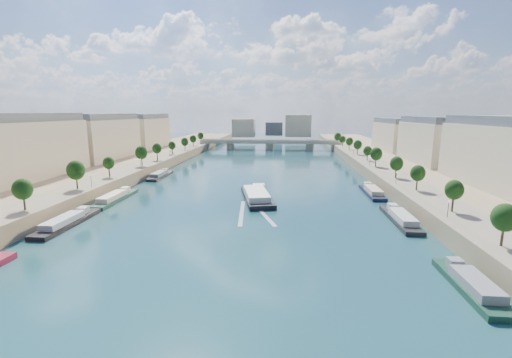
# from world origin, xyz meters

# --- Properties ---
(ground) EXTENTS (700.00, 700.00, 0.00)m
(ground) POSITION_xyz_m (0.00, 100.00, 0.00)
(ground) COLOR #0B2332
(ground) RESTS_ON ground
(quay_left) EXTENTS (44.00, 520.00, 5.00)m
(quay_left) POSITION_xyz_m (-72.00, 100.00, 2.50)
(quay_left) COLOR #9E8460
(quay_left) RESTS_ON ground
(quay_right) EXTENTS (44.00, 520.00, 5.00)m
(quay_right) POSITION_xyz_m (72.00, 100.00, 2.50)
(quay_right) COLOR #9E8460
(quay_right) RESTS_ON ground
(pave_left) EXTENTS (14.00, 520.00, 0.10)m
(pave_left) POSITION_xyz_m (-57.00, 100.00, 5.05)
(pave_left) COLOR gray
(pave_left) RESTS_ON quay_left
(pave_right) EXTENTS (14.00, 520.00, 0.10)m
(pave_right) POSITION_xyz_m (57.00, 100.00, 5.05)
(pave_right) COLOR gray
(pave_right) RESTS_ON quay_right
(trees_left) EXTENTS (4.80, 268.80, 8.26)m
(trees_left) POSITION_xyz_m (-55.00, 102.00, 10.48)
(trees_left) COLOR #382B1E
(trees_left) RESTS_ON ground
(trees_right) EXTENTS (4.80, 268.80, 8.26)m
(trees_right) POSITION_xyz_m (55.00, 110.00, 10.48)
(trees_right) COLOR #382B1E
(trees_right) RESTS_ON ground
(lamps_left) EXTENTS (0.36, 200.36, 4.28)m
(lamps_left) POSITION_xyz_m (-52.50, 90.00, 7.78)
(lamps_left) COLOR black
(lamps_left) RESTS_ON ground
(lamps_right) EXTENTS (0.36, 200.36, 4.28)m
(lamps_right) POSITION_xyz_m (52.50, 105.00, 7.78)
(lamps_right) COLOR black
(lamps_right) RESTS_ON ground
(buildings_left) EXTENTS (16.00, 226.00, 23.20)m
(buildings_left) POSITION_xyz_m (-85.00, 112.00, 16.45)
(buildings_left) COLOR beige
(buildings_left) RESTS_ON ground
(buildings_right) EXTENTS (16.00, 226.00, 23.20)m
(buildings_right) POSITION_xyz_m (85.00, 112.00, 16.45)
(buildings_right) COLOR beige
(buildings_right) RESTS_ON ground
(skyline) EXTENTS (79.00, 42.00, 22.00)m
(skyline) POSITION_xyz_m (3.19, 319.52, 14.66)
(skyline) COLOR beige
(skyline) RESTS_ON ground
(bridge) EXTENTS (112.00, 12.00, 8.15)m
(bridge) POSITION_xyz_m (0.00, 237.42, 5.08)
(bridge) COLOR #C1B79E
(bridge) RESTS_ON ground
(tour_barge) EXTENTS (14.91, 31.50, 4.12)m
(tour_barge) POSITION_xyz_m (3.27, 78.11, 1.19)
(tour_barge) COLOR black
(tour_barge) RESTS_ON ground
(wake) EXTENTS (13.04, 26.00, 0.04)m
(wake) POSITION_xyz_m (3.27, 61.57, 0.02)
(wake) COLOR silver
(wake) RESTS_ON ground
(moored_barges_left) EXTENTS (5.00, 163.97, 3.60)m
(moored_barges_left) POSITION_xyz_m (-45.50, 43.26, 0.84)
(moored_barges_left) COLOR #1C1A3A
(moored_barges_left) RESTS_ON ground
(moored_barges_right) EXTENTS (5.00, 125.48, 3.60)m
(moored_barges_right) POSITION_xyz_m (45.50, 38.42, 0.84)
(moored_barges_right) COLOR black
(moored_barges_right) RESTS_ON ground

